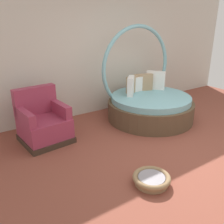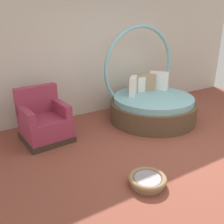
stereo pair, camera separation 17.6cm
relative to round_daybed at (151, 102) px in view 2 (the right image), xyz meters
The scene contains 5 objects.
ground_plane 1.65m from the round_daybed, 107.73° to the right, with size 8.00×8.00×0.02m, color brown.
back_wall 1.65m from the round_daybed, 114.72° to the left, with size 8.00×0.12×3.08m, color beige.
round_daybed is the anchor object (origin of this frame).
red_armchair 2.29m from the round_daybed, behind, with size 0.86×0.86×0.94m.
pet_basket 2.39m from the round_daybed, 130.28° to the right, with size 0.51×0.51×0.13m.
Camera 2 is at (-2.86, -2.35, 2.08)m, focal length 39.46 mm.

